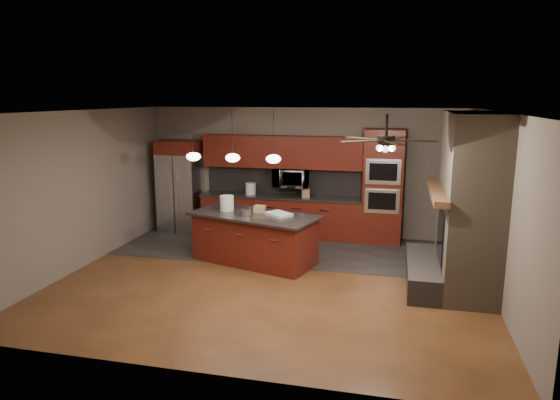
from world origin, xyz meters
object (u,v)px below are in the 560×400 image
(kitchen_island, at_px, (254,238))
(paint_can, at_px, (246,213))
(refrigerator, at_px, (180,186))
(white_bucket, at_px, (227,203))
(paint_tray, at_px, (279,214))
(microwave, at_px, (291,178))
(counter_bucket, at_px, (251,189))
(counter_box, at_px, (306,193))
(cardboard_box, at_px, (260,209))
(oven_tower, at_px, (383,187))

(kitchen_island, distance_m, paint_can, 0.54)
(refrigerator, bearing_deg, white_bucket, -44.04)
(kitchen_island, bearing_deg, paint_tray, 20.15)
(microwave, height_order, kitchen_island, microwave)
(counter_bucket, relative_size, counter_box, 1.41)
(refrigerator, distance_m, counter_bucket, 1.65)
(paint_tray, bearing_deg, paint_can, -123.51)
(counter_bucket, bearing_deg, paint_tray, -59.85)
(white_bucket, bearing_deg, counter_box, 53.91)
(microwave, bearing_deg, counter_bucket, -176.82)
(white_bucket, relative_size, paint_can, 1.71)
(refrigerator, height_order, counter_bucket, refrigerator)
(paint_can, distance_m, cardboard_box, 0.37)
(refrigerator, relative_size, paint_tray, 4.50)
(microwave, height_order, paint_can, microwave)
(paint_can, bearing_deg, white_bucket, 145.52)
(cardboard_box, bearing_deg, kitchen_island, -104.98)
(paint_tray, height_order, counter_bucket, counter_bucket)
(paint_tray, distance_m, cardboard_box, 0.43)
(oven_tower, bearing_deg, cardboard_box, -142.05)
(paint_can, relative_size, paint_tray, 0.36)
(refrigerator, bearing_deg, cardboard_box, -35.03)
(kitchen_island, bearing_deg, microwave, 99.00)
(oven_tower, distance_m, white_bucket, 3.31)
(paint_tray, relative_size, counter_bucket, 1.81)
(oven_tower, xyz_separation_m, cardboard_box, (-2.19, -1.71, -0.21))
(counter_bucket, bearing_deg, microwave, 3.18)
(refrigerator, relative_size, white_bucket, 7.40)
(refrigerator, relative_size, kitchen_island, 0.81)
(kitchen_island, bearing_deg, white_bucket, 179.82)
(oven_tower, distance_m, kitchen_island, 3.02)
(refrigerator, distance_m, paint_tray, 3.26)
(refrigerator, distance_m, cardboard_box, 2.85)
(refrigerator, relative_size, counter_bucket, 8.15)
(cardboard_box, bearing_deg, paint_tray, -18.65)
(cardboard_box, bearing_deg, paint_can, -113.17)
(microwave, relative_size, refrigerator, 0.35)
(cardboard_box, bearing_deg, counter_box, 73.47)
(microwave, xyz_separation_m, counter_bucket, (-0.90, -0.05, -0.27))
(white_bucket, bearing_deg, refrigerator, 135.96)
(refrigerator, xyz_separation_m, kitchen_island, (2.27, -1.81, -0.57))
(refrigerator, bearing_deg, counter_bucket, 2.83)
(white_bucket, distance_m, paint_tray, 1.06)
(oven_tower, height_order, counter_box, oven_tower)
(oven_tower, distance_m, paint_tray, 2.59)
(microwave, height_order, cardboard_box, microwave)
(refrigerator, height_order, kitchen_island, refrigerator)
(oven_tower, distance_m, paint_can, 3.12)
(counter_box, bearing_deg, counter_bucket, 170.13)
(refrigerator, xyz_separation_m, cardboard_box, (2.33, -1.63, -0.05))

